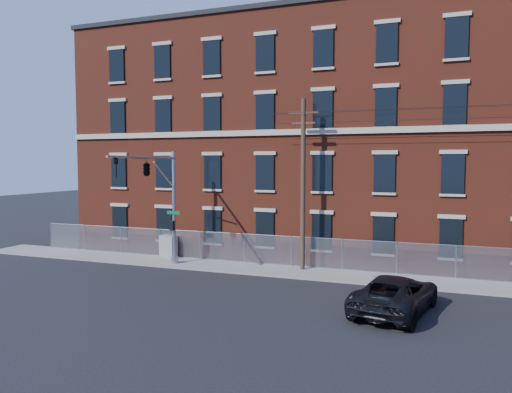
{
  "coord_description": "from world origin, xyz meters",
  "views": [
    {
      "loc": [
        9.17,
        -21.86,
        6.41
      ],
      "look_at": [
        -0.35,
        4.0,
        4.49
      ],
      "focal_mm": 33.85,
      "sensor_mm": 36.0,
      "label": 1
    }
  ],
  "objects_px": {
    "traffic_signal_mast": "(153,181)",
    "utility_cabinet": "(168,246)",
    "pickup_truck": "(395,294)",
    "utility_pole_near": "(303,181)"
  },
  "relations": [
    {
      "from": "traffic_signal_mast",
      "to": "utility_cabinet",
      "type": "height_order",
      "value": "traffic_signal_mast"
    },
    {
      "from": "pickup_truck",
      "to": "utility_cabinet",
      "type": "bearing_deg",
      "value": -12.32
    },
    {
      "from": "traffic_signal_mast",
      "to": "utility_cabinet",
      "type": "xyz_separation_m",
      "value": [
        -1.32,
        3.82,
        -4.54
      ]
    },
    {
      "from": "utility_pole_near",
      "to": "utility_cabinet",
      "type": "xyz_separation_m",
      "value": [
        -9.32,
        0.4,
        -4.49
      ]
    },
    {
      "from": "traffic_signal_mast",
      "to": "pickup_truck",
      "type": "xyz_separation_m",
      "value": [
        13.75,
        -2.88,
        -4.59
      ]
    },
    {
      "from": "traffic_signal_mast",
      "to": "pickup_truck",
      "type": "relative_size",
      "value": 1.21
    },
    {
      "from": "traffic_signal_mast",
      "to": "utility_cabinet",
      "type": "bearing_deg",
      "value": 109.13
    },
    {
      "from": "utility_pole_near",
      "to": "pickup_truck",
      "type": "xyz_separation_m",
      "value": [
        5.75,
        -6.3,
        -4.54
      ]
    },
    {
      "from": "pickup_truck",
      "to": "utility_cabinet",
      "type": "xyz_separation_m",
      "value": [
        -15.08,
        6.7,
        0.05
      ]
    },
    {
      "from": "pickup_truck",
      "to": "utility_cabinet",
      "type": "relative_size",
      "value": 3.97
    }
  ]
}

